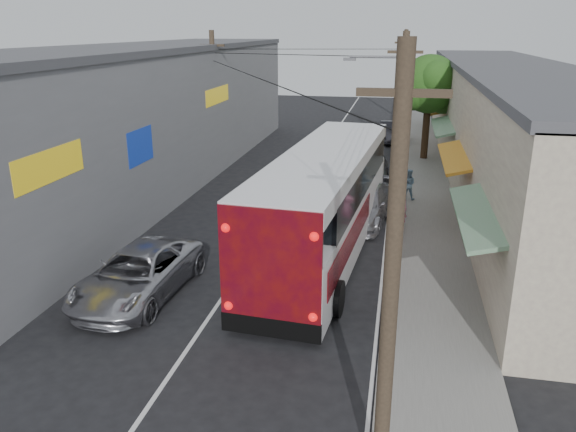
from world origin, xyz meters
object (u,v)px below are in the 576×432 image
at_px(parked_car_far, 392,132).
at_px(pedestrian_far, 408,184).
at_px(pedestrian_near, 400,210).
at_px(parked_car_mid, 373,168).
at_px(parked_suv, 363,204).
at_px(jeepney, 139,274).
at_px(coach_bus, 326,201).

distance_m(parked_car_far, pedestrian_far, 15.42).
bearing_deg(pedestrian_near, parked_car_far, -104.50).
bearing_deg(pedestrian_far, parked_car_mid, -57.44).
xyz_separation_m(pedestrian_near, pedestrian_far, (0.33, 4.45, -0.07)).
relative_size(parked_suv, parked_car_mid, 1.27).
relative_size(parked_suv, pedestrian_far, 3.54).
xyz_separation_m(parked_car_mid, pedestrian_far, (1.86, -3.61, 0.16)).
relative_size(jeepney, parked_suv, 1.03).
xyz_separation_m(parked_suv, parked_car_far, (0.80, 18.76, -0.04)).
bearing_deg(coach_bus, pedestrian_far, 71.50).
relative_size(jeepney, pedestrian_near, 3.35).
xyz_separation_m(jeepney, parked_car_mid, (6.48, 15.71, -0.05)).
relative_size(coach_bus, pedestrian_near, 8.35).
height_order(jeepney, parked_car_far, jeepney).
bearing_deg(jeepney, parked_suv, 57.18).
xyz_separation_m(parked_car_mid, parked_car_far, (0.73, 11.76, 0.02)).
height_order(parked_suv, pedestrian_near, pedestrian_near).
relative_size(parked_car_far, pedestrian_far, 2.96).
bearing_deg(pedestrian_far, pedestrian_near, 91.02).
relative_size(parked_suv, parked_car_far, 1.20).
height_order(coach_bus, pedestrian_far, coach_bus).
xyz_separation_m(jeepney, pedestrian_far, (8.34, 12.10, 0.11)).
bearing_deg(jeepney, parked_car_far, 78.81).
relative_size(coach_bus, parked_car_mid, 3.27).
xyz_separation_m(jeepney, parked_car_far, (7.21, 27.47, -0.03)).
relative_size(coach_bus, jeepney, 2.49).
xyz_separation_m(parked_suv, parked_car_mid, (0.07, 7.00, -0.06)).
distance_m(parked_car_far, pedestrian_near, 19.84).
bearing_deg(parked_car_mid, pedestrian_near, -80.54).
xyz_separation_m(coach_bus, parked_car_mid, (1.23, 10.89, -1.31)).
height_order(parked_suv, parked_car_far, parked_suv).
xyz_separation_m(coach_bus, parked_car_far, (1.95, 22.65, -1.29)).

